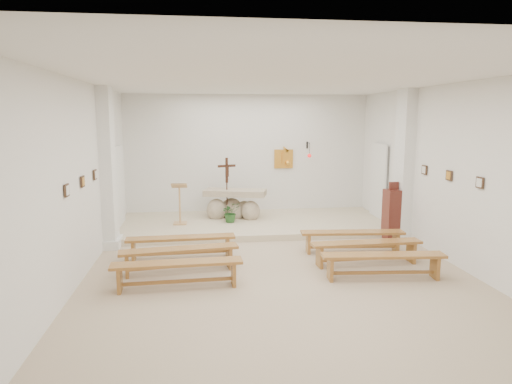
{
  "coord_description": "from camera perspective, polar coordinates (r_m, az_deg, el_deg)",
  "views": [
    {
      "loc": [
        -1.4,
        -8.15,
        2.85
      ],
      "look_at": [
        -0.18,
        1.6,
        1.24
      ],
      "focal_mm": 32.0,
      "sensor_mm": 36.0,
      "label": 1
    }
  ],
  "objects": [
    {
      "name": "gold_wall_relief",
      "position": [
        13.39,
        3.47,
        4.16
      ],
      "size": [
        0.55,
        0.04,
        0.55
      ],
      "primitive_type": "cube",
      "color": "gold",
      "rests_on": "wall_back"
    },
    {
      "name": "bench_left_front",
      "position": [
        9.42,
        -9.35,
        -6.21
      ],
      "size": [
        2.2,
        0.43,
        0.46
      ],
      "rotation": [
        0.0,
        0.0,
        0.04
      ],
      "color": "olive",
      "rests_on": "ground"
    },
    {
      "name": "station_frame_right_front",
      "position": [
        8.89,
        26.19,
        1.06
      ],
      "size": [
        0.03,
        0.2,
        0.2
      ],
      "primitive_type": "cube",
      "color": "#402A1C",
      "rests_on": "wall_right"
    },
    {
      "name": "sanctuary_lamp",
      "position": [
        13.28,
        6.66,
        4.76
      ],
      "size": [
        0.11,
        0.36,
        0.44
      ],
      "color": "black",
      "rests_on": "wall_back"
    },
    {
      "name": "bench_left_second",
      "position": [
        8.64,
        -9.55,
        -7.66
      ],
      "size": [
        2.21,
        0.63,
        0.46
      ],
      "rotation": [
        0.0,
        0.0,
        0.13
      ],
      "color": "olive",
      "rests_on": "ground"
    },
    {
      "name": "bench_right_second",
      "position": [
        9.2,
        13.63,
        -6.74
      ],
      "size": [
        2.19,
        0.42,
        0.46
      ],
      "rotation": [
        0.0,
        0.0,
        0.03
      ],
      "color": "olive",
      "rests_on": "ground"
    },
    {
      "name": "station_frame_right_mid",
      "position": [
        9.73,
        22.99,
        1.91
      ],
      "size": [
        0.03,
        0.2,
        0.2
      ],
      "primitive_type": "cube",
      "color": "#402A1C",
      "rests_on": "wall_right"
    },
    {
      "name": "bench_right_third",
      "position": [
        8.47,
        15.6,
        -8.22
      ],
      "size": [
        2.21,
        0.53,
        0.46
      ],
      "rotation": [
        0.0,
        0.0,
        -0.09
      ],
      "color": "olive",
      "rests_on": "ground"
    },
    {
      "name": "pilaster_left",
      "position": [
        10.4,
        -18.02,
        2.79
      ],
      "size": [
        0.26,
        0.55,
        3.5
      ],
      "primitive_type": "cube",
      "color": "white",
      "rests_on": "ground"
    },
    {
      "name": "altar",
      "position": [
        12.39,
        -2.71,
        -1.74
      ],
      "size": [
        1.76,
        1.06,
        0.85
      ],
      "rotation": [
        0.0,
        0.0,
        -0.28
      ],
      "color": "#C1B094",
      "rests_on": "sanctuary_platform"
    },
    {
      "name": "bench_right_front",
      "position": [
        9.94,
        11.96,
        -5.47
      ],
      "size": [
        2.21,
        0.53,
        0.46
      ],
      "rotation": [
        0.0,
        0.0,
        -0.09
      ],
      "color": "olive",
      "rests_on": "ground"
    },
    {
      "name": "sanctuary_platform",
      "position": [
        12.06,
        -0.25,
        -3.99
      ],
      "size": [
        6.98,
        3.0,
        0.15
      ],
      "primitive_type": "cube",
      "color": "beige",
      "rests_on": "ground"
    },
    {
      "name": "potted_plant",
      "position": [
        11.87,
        -3.19,
        -2.55
      ],
      "size": [
        0.59,
        0.55,
        0.52
      ],
      "primitive_type": "imported",
      "rotation": [
        0.0,
        0.0,
        0.37
      ],
      "color": "#255321",
      "rests_on": "sanctuary_platform"
    },
    {
      "name": "ground",
      "position": [
        8.74,
        2.52,
        -9.7
      ],
      "size": [
        7.0,
        10.0,
        0.0
      ],
      "primitive_type": "cube",
      "color": "tan",
      "rests_on": "ground"
    },
    {
      "name": "wall_left",
      "position": [
        8.48,
        -21.32,
        1.24
      ],
      "size": [
        0.02,
        10.0,
        3.5
      ],
      "primitive_type": "cube",
      "color": "white",
      "rests_on": "ground"
    },
    {
      "name": "donation_pedestal",
      "position": [
        11.24,
        16.67,
        -2.63
      ],
      "size": [
        0.4,
        0.4,
        1.36
      ],
      "rotation": [
        0.0,
        0.0,
        0.09
      ],
      "color": "#582319",
      "rests_on": "ground"
    },
    {
      "name": "radiator_right",
      "position": [
        12.15,
        16.52,
        -3.33
      ],
      "size": [
        0.1,
        0.85,
        0.52
      ],
      "primitive_type": "cube",
      "color": "silver",
      "rests_on": "ground"
    },
    {
      "name": "bench_left_third",
      "position": [
        7.85,
        -9.8,
        -9.4
      ],
      "size": [
        2.2,
        0.44,
        0.46
      ],
      "rotation": [
        0.0,
        0.0,
        0.04
      ],
      "color": "olive",
      "rests_on": "ground"
    },
    {
      "name": "lectern",
      "position": [
        11.75,
        -9.52,
        -1.39
      ],
      "size": [
        0.41,
        0.35,
        1.1
      ],
      "rotation": [
        0.0,
        0.0,
        -0.03
      ],
      "color": "tan",
      "rests_on": "sanctuary_platform"
    },
    {
      "name": "station_frame_left_rear",
      "position": [
        9.64,
        -19.47,
        2.06
      ],
      "size": [
        0.03,
        0.2,
        0.2
      ],
      "primitive_type": "cube",
      "color": "#402A1C",
      "rests_on": "wall_left"
    },
    {
      "name": "station_frame_right_rear",
      "position": [
        10.6,
        20.3,
        2.62
      ],
      "size": [
        0.03,
        0.2,
        0.2
      ],
      "primitive_type": "cube",
      "color": "#402A1C",
      "rests_on": "wall_right"
    },
    {
      "name": "station_frame_left_mid",
      "position": [
        8.68,
        -20.86,
        1.23
      ],
      "size": [
        0.03,
        0.2,
        0.2
      ],
      "primitive_type": "cube",
      "color": "#402A1C",
      "rests_on": "wall_left"
    },
    {
      "name": "wall_right",
      "position": [
        9.57,
        23.7,
        1.93
      ],
      "size": [
        0.02,
        10.0,
        3.5
      ],
      "primitive_type": "cube",
      "color": "white",
      "rests_on": "ground"
    },
    {
      "name": "station_frame_left_front",
      "position": [
        7.72,
        -22.59,
        0.19
      ],
      "size": [
        0.03,
        0.2,
        0.2
      ],
      "primitive_type": "cube",
      "color": "#402A1C",
      "rests_on": "wall_left"
    },
    {
      "name": "crucifix_stand",
      "position": [
        12.28,
        -3.66,
        1.08
      ],
      "size": [
        0.48,
        0.22,
        1.64
      ],
      "rotation": [
        0.0,
        0.0,
        0.3
      ],
      "color": "#371C11",
      "rests_on": "sanctuary_platform"
    },
    {
      "name": "ceiling",
      "position": [
        8.29,
        2.7,
        13.74
      ],
      "size": [
        7.0,
        10.0,
        0.02
      ],
      "primitive_type": "cube",
      "color": "silver",
      "rests_on": "wall_back"
    },
    {
      "name": "radiator_left",
      "position": [
        11.33,
        -17.28,
        -4.27
      ],
      "size": [
        0.1,
        0.85,
        0.52
      ],
      "primitive_type": "cube",
      "color": "silver",
      "rests_on": "ground"
    },
    {
      "name": "wall_back",
      "position": [
        13.26,
        -1.03,
        4.55
      ],
      "size": [
        7.0,
        0.02,
        3.5
      ],
      "primitive_type": "cube",
      "color": "white",
      "rests_on": "ground"
    },
    {
      "name": "pilaster_right",
      "position": [
        11.27,
        18.0,
        3.26
      ],
      "size": [
        0.26,
        0.55,
        3.5
      ],
      "primitive_type": "cube",
      "color": "white",
      "rests_on": "ground"
    }
  ]
}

